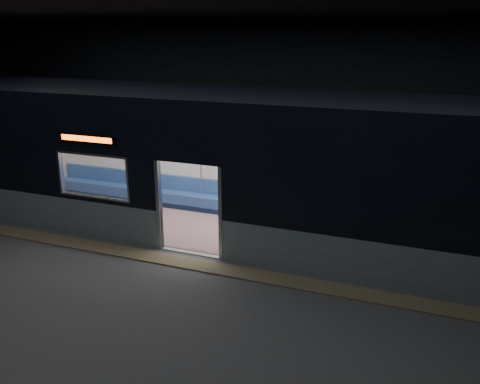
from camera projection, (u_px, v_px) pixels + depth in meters
The scene contains 7 objects.
station_floor at pixel (167, 274), 10.23m from camera, with size 24.00×14.00×0.01m, color #47494C.
station_envelope at pixel (158, 90), 9.11m from camera, with size 24.00×14.00×5.00m.
tactile_strip at pixel (180, 262), 10.71m from camera, with size 22.80×0.50×0.03m, color #8C7F59.
metro_car at pixel (217, 157), 11.92m from camera, with size 18.00×3.04×3.35m.
passenger at pixel (319, 199), 12.37m from camera, with size 0.35×0.61×1.26m.
handbag at pixel (315, 205), 12.23m from camera, with size 0.24×0.21×0.12m, color black.
transit_map at pixel (394, 176), 11.85m from camera, with size 0.89×0.03×0.58m, color white.
Camera 1 is at (4.73, -8.07, 4.70)m, focal length 38.00 mm.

